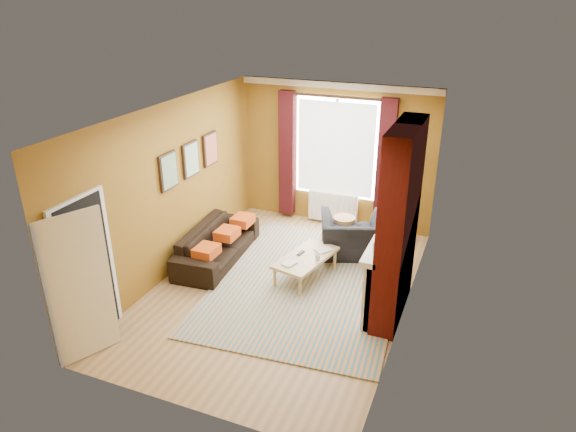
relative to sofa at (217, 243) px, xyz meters
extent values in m
plane|color=olive|center=(1.42, -0.48, -0.30)|extent=(5.50, 5.50, 0.00)
cube|color=brown|center=(1.42, 2.27, 1.10)|extent=(3.80, 0.02, 2.80)
cube|color=brown|center=(1.42, -3.23, 1.10)|extent=(3.80, 0.02, 2.80)
cube|color=brown|center=(3.32, -0.48, 1.10)|extent=(0.02, 5.50, 2.80)
cube|color=brown|center=(-0.48, -0.48, 1.10)|extent=(0.02, 5.50, 2.80)
cube|color=silver|center=(1.42, -0.48, 2.50)|extent=(3.80, 5.50, 0.01)
cube|color=#440D09|center=(3.14, -0.48, 1.10)|extent=(0.35, 1.40, 2.80)
cube|color=white|center=(2.95, -0.48, 0.25)|extent=(0.12, 1.30, 1.10)
cube|color=white|center=(2.90, -0.48, 0.78)|extent=(0.22, 1.40, 0.08)
cube|color=white|center=(2.93, -1.06, 0.22)|extent=(0.16, 0.14, 1.04)
cube|color=white|center=(2.93, 0.10, 0.22)|extent=(0.16, 0.14, 1.04)
cube|color=black|center=(2.98, -0.48, 0.15)|extent=(0.06, 0.80, 0.90)
cube|color=black|center=(2.96, -0.48, -0.27)|extent=(0.20, 1.00, 0.06)
cube|color=white|center=(2.91, -0.83, 0.90)|extent=(0.03, 0.12, 0.16)
cube|color=black|center=(2.91, -0.58, 0.89)|extent=(0.03, 0.10, 0.14)
cylinder|color=black|center=(2.91, -0.33, 0.88)|extent=(0.10, 0.10, 0.12)
cube|color=black|center=(2.96, -0.48, 1.55)|extent=(0.03, 0.60, 0.75)
cube|color=olive|center=(2.93, -0.48, 1.55)|extent=(0.01, 0.52, 0.66)
cube|color=white|center=(1.42, 2.23, 2.44)|extent=(3.80, 0.08, 0.12)
cube|color=white|center=(1.42, 2.24, 1.25)|extent=(1.60, 0.04, 1.90)
cube|color=white|center=(1.42, 2.20, 1.25)|extent=(1.50, 0.02, 1.80)
cube|color=white|center=(1.42, 2.22, 1.25)|extent=(0.06, 0.04, 1.90)
cube|color=#3C0D11|center=(0.44, 2.15, 1.05)|extent=(0.30, 0.16, 2.50)
cube|color=#3C0D11|center=(2.40, 2.15, 1.05)|extent=(0.30, 0.16, 2.50)
cylinder|color=black|center=(1.42, 2.15, 2.25)|extent=(2.30, 0.05, 0.05)
cube|color=white|center=(1.42, 2.17, 0.05)|extent=(1.00, 0.10, 0.60)
cube|color=white|center=(0.97, 2.11, 0.05)|extent=(0.04, 0.03, 0.56)
cube|color=white|center=(1.08, 2.11, 0.05)|extent=(0.04, 0.03, 0.56)
cube|color=white|center=(1.19, 2.11, 0.05)|extent=(0.04, 0.03, 0.56)
cube|color=white|center=(1.30, 2.11, 0.05)|extent=(0.04, 0.03, 0.56)
cube|color=white|center=(1.41, 2.11, 0.05)|extent=(0.04, 0.03, 0.56)
cube|color=white|center=(1.52, 2.11, 0.05)|extent=(0.04, 0.03, 0.56)
cube|color=white|center=(1.63, 2.11, 0.05)|extent=(0.04, 0.03, 0.56)
cube|color=white|center=(1.74, 2.11, 0.05)|extent=(0.04, 0.03, 0.56)
cube|color=white|center=(1.85, 2.11, 0.05)|extent=(0.04, 0.03, 0.56)
cube|color=black|center=(-0.45, -0.58, 1.45)|extent=(0.04, 0.44, 0.58)
cube|color=#CFE235|center=(-0.43, -0.58, 1.45)|extent=(0.01, 0.38, 0.52)
cube|color=black|center=(-0.45, 0.07, 1.45)|extent=(0.04, 0.44, 0.58)
cube|color=#349E60|center=(-0.43, 0.07, 1.45)|extent=(0.01, 0.38, 0.52)
cube|color=black|center=(-0.45, 0.72, 1.45)|extent=(0.04, 0.44, 0.58)
cube|color=#BA2E43|center=(-0.43, 0.72, 1.45)|extent=(0.01, 0.38, 0.52)
cube|color=white|center=(-0.46, -2.53, 0.70)|extent=(0.05, 0.94, 2.06)
cube|color=black|center=(-0.44, -2.53, 0.70)|extent=(0.02, 0.80, 1.98)
cube|color=white|center=(-0.26, -2.89, 0.70)|extent=(0.37, 0.74, 1.98)
imported|color=#477C37|center=(2.91, -0.03, 0.96)|extent=(0.14, 0.10, 0.27)
cube|color=#B8410F|center=(0.15, -0.60, 0.17)|extent=(0.34, 0.40, 0.16)
cube|color=#B8410F|center=(0.15, 0.10, 0.17)|extent=(0.34, 0.40, 0.16)
cube|color=#B8410F|center=(0.15, 0.70, 0.17)|extent=(0.34, 0.40, 0.16)
cube|color=teal|center=(1.74, -0.17, -0.29)|extent=(3.16, 4.17, 0.02)
imported|color=black|center=(0.00, 0.00, 0.00)|extent=(0.96, 2.10, 0.60)
imported|color=black|center=(2.15, 1.04, 0.07)|extent=(1.40, 1.31, 0.73)
cube|color=tan|center=(1.66, -0.03, 0.07)|extent=(0.84, 1.29, 0.05)
cylinder|color=tan|center=(1.31, -0.51, -0.12)|extent=(0.06, 0.06, 0.35)
cylinder|color=tan|center=(1.77, -0.61, -0.12)|extent=(0.06, 0.06, 0.35)
cylinder|color=tan|center=(1.54, 0.54, -0.12)|extent=(0.06, 0.06, 0.35)
cylinder|color=tan|center=(2.00, 0.44, -0.12)|extent=(0.06, 0.06, 0.35)
cylinder|color=#A47847|center=(1.86, 1.44, -0.04)|extent=(0.45, 0.45, 0.51)
cylinder|color=black|center=(2.97, 1.67, -0.28)|extent=(0.31, 0.31, 0.03)
cylinder|color=black|center=(2.97, 1.67, 0.57)|extent=(0.03, 0.03, 1.67)
cone|color=#F6E9C9|center=(2.97, 1.67, 1.42)|extent=(0.31, 0.31, 0.20)
imported|color=#999999|center=(1.42, -0.34, 0.11)|extent=(0.24, 0.28, 0.02)
imported|color=#999999|center=(1.77, 0.33, 0.11)|extent=(0.32, 0.33, 0.02)
imported|color=#999999|center=(1.86, -0.07, 0.14)|extent=(0.11, 0.11, 0.09)
cube|color=#242326|center=(1.55, 0.02, 0.11)|extent=(0.08, 0.18, 0.02)
camera|label=1|loc=(4.11, -6.91, 4.05)|focal=32.00mm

